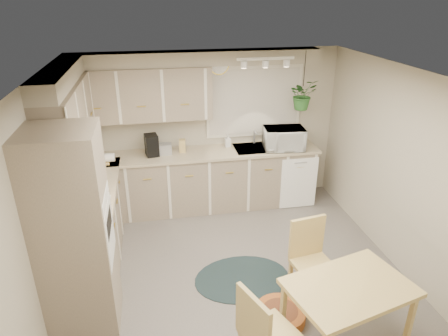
{
  "coord_description": "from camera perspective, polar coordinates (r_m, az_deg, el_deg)",
  "views": [
    {
      "loc": [
        -0.87,
        -3.77,
        3.17
      ],
      "look_at": [
        -0.06,
        0.55,
        1.21
      ],
      "focal_mm": 32.0,
      "sensor_mm": 36.0,
      "label": 1
    }
  ],
  "objects": [
    {
      "name": "floor",
      "position": [
        5.0,
        1.92,
        -15.32
      ],
      "size": [
        4.2,
        4.2,
        0.0
      ],
      "primitive_type": "plane",
      "color": "slate",
      "rests_on": "ground"
    },
    {
      "name": "counter_back",
      "position": [
        6.03,
        -3.48,
        2.09
      ],
      "size": [
        3.64,
        0.64,
        0.04
      ],
      "primitive_type": "cube",
      "color": "#BDB08A",
      "rests_on": "base_cab_back"
    },
    {
      "name": "cooktop",
      "position": [
        4.7,
        -19.27,
        -5.66
      ],
      "size": [
        0.52,
        0.58,
        0.02
      ],
      "primitive_type": "cube",
      "color": "white",
      "rests_on": "counter_left"
    },
    {
      "name": "chair_left",
      "position": [
        3.73,
        6.78,
        -22.26
      ],
      "size": [
        0.59,
        0.59,
        0.97
      ],
      "primitive_type": "cube",
      "rotation": [
        0.0,
        0.0,
        -1.18
      ],
      "color": "#D5B86A",
      "rests_on": "floor"
    },
    {
      "name": "ceiling",
      "position": [
        3.94,
        2.41,
        12.77
      ],
      "size": [
        4.2,
        4.2,
        0.0
      ],
      "primitive_type": "plane",
      "color": "silver",
      "rests_on": "wall_back"
    },
    {
      "name": "wall_clock",
      "position": [
        6.01,
        -0.72,
        14.55
      ],
      "size": [
        0.3,
        0.03,
        0.3
      ],
      "primitive_type": "cylinder",
      "rotation": [
        1.57,
        0.0,
        0.0
      ],
      "color": "#E1C44F",
      "rests_on": "wall_back"
    },
    {
      "name": "base_cab_back",
      "position": [
        6.23,
        -3.38,
        -1.89
      ],
      "size": [
        3.6,
        0.6,
        0.9
      ],
      "primitive_type": "cube",
      "color": "gray",
      "rests_on": "floor"
    },
    {
      "name": "oven_stack",
      "position": [
        4.08,
        -20.57,
        -8.99
      ],
      "size": [
        0.65,
        0.65,
        2.1
      ],
      "primitive_type": "cube",
      "color": "gray",
      "rests_on": "floor"
    },
    {
      "name": "wall_back",
      "position": [
        6.25,
        -2.08,
        5.65
      ],
      "size": [
        4.0,
        0.04,
        2.4
      ],
      "primitive_type": "cube",
      "color": "#AEA590",
      "rests_on": "floor"
    },
    {
      "name": "microwave",
      "position": [
        6.15,
        8.54,
        4.52
      ],
      "size": [
        0.63,
        0.39,
        0.41
      ],
      "primitive_type": "imported",
      "rotation": [
        0.0,
        0.0,
        -0.09
      ],
      "color": "white",
      "rests_on": "counter_back"
    },
    {
      "name": "upper_cab_left",
      "position": [
        5.04,
        -21.28,
        6.94
      ],
      "size": [
        0.35,
        2.0,
        0.75
      ],
      "primitive_type": "cube",
      "color": "gray",
      "rests_on": "wall_left"
    },
    {
      "name": "soffit_left",
      "position": [
        4.94,
        -22.4,
        12.16
      ],
      "size": [
        0.3,
        2.0,
        0.2
      ],
      "primitive_type": "cube",
      "color": "#AEA590",
      "rests_on": "wall_left"
    },
    {
      "name": "knife_block",
      "position": [
        6.02,
        -5.96,
        3.18
      ],
      "size": [
        0.1,
        0.1,
        0.2
      ],
      "primitive_type": "cube",
      "rotation": [
        0.0,
        0.0,
        -0.14
      ],
      "color": "#D5B86A",
      "rests_on": "counter_back"
    },
    {
      "name": "toaster",
      "position": [
        5.99,
        -8.74,
        2.7
      ],
      "size": [
        0.26,
        0.15,
        0.16
      ],
      "primitive_type": "cube",
      "rotation": [
        0.0,
        0.0,
        -0.01
      ],
      "color": "#A6A9AE",
      "rests_on": "counter_back"
    },
    {
      "name": "wall_right",
      "position": [
        5.13,
        24.5,
        -0.83
      ],
      "size": [
        0.04,
        4.2,
        2.4
      ],
      "primitive_type": "cube",
      "color": "#AEA590",
      "rests_on": "floor"
    },
    {
      "name": "coffee_maker",
      "position": [
        5.94,
        -10.3,
        3.23
      ],
      "size": [
        0.21,
        0.24,
        0.32
      ],
      "primitive_type": "cube",
      "rotation": [
        0.0,
        0.0,
        0.16
      ],
      "color": "black",
      "rests_on": "counter_back"
    },
    {
      "name": "track_light_bar",
      "position": [
        5.61,
        5.98,
        15.3
      ],
      "size": [
        0.8,
        0.04,
        0.04
      ],
      "primitive_type": "cube",
      "color": "white",
      "rests_on": "ceiling"
    },
    {
      "name": "soap_bottle",
      "position": [
        6.22,
        0.54,
        3.48
      ],
      "size": [
        0.09,
        0.2,
        0.09
      ],
      "primitive_type": "imported",
      "rotation": [
        0.0,
        0.0,
        0.03
      ],
      "color": "white",
      "rests_on": "counter_back"
    },
    {
      "name": "dining_table",
      "position": [
        4.2,
        16.96,
        -19.45
      ],
      "size": [
        1.26,
        0.99,
        0.7
      ],
      "primitive_type": "cube",
      "rotation": [
        0.0,
        0.0,
        0.25
      ],
      "color": "#D5B86A",
      "rests_on": "floor"
    },
    {
      "name": "chair_back",
      "position": [
        4.53,
        12.82,
        -13.27
      ],
      "size": [
        0.5,
        0.5,
        0.94
      ],
      "primitive_type": "cube",
      "rotation": [
        0.0,
        0.0,
        3.3
      ],
      "color": "#D5B86A",
      "rests_on": "floor"
    },
    {
      "name": "soffit_back",
      "position": [
        5.82,
        -4.04,
        15.39
      ],
      "size": [
        3.6,
        0.3,
        0.2
      ],
      "primitive_type": "cube",
      "color": "#AEA590",
      "rests_on": "wall_back"
    },
    {
      "name": "dishwasher_front",
      "position": [
        6.31,
        10.63,
        -2.17
      ],
      "size": [
        0.58,
        0.02,
        0.83
      ],
      "primitive_type": "cube",
      "color": "white",
      "rests_on": "base_cab_back"
    },
    {
      "name": "window_blinds",
      "position": [
        6.25,
        4.35,
        9.41
      ],
      "size": [
        1.4,
        0.02,
        1.0
      ],
      "primitive_type": "cube",
      "color": "silver",
      "rests_on": "wall_back"
    },
    {
      "name": "hanging_plant",
      "position": [
        6.07,
        11.13,
        9.81
      ],
      "size": [
        0.49,
        0.52,
        0.35
      ],
      "primitive_type": "imported",
      "rotation": [
        0.0,
        0.0,
        0.22
      ],
      "color": "#295D25",
      "rests_on": "ceiling"
    },
    {
      "name": "base_cab_left",
      "position": [
        5.44,
        -18.03,
        -7.26
      ],
      "size": [
        0.6,
        1.85,
        0.9
      ],
      "primitive_type": "cube",
      "color": "gray",
      "rests_on": "floor"
    },
    {
      "name": "braided_rug",
      "position": [
        4.98,
        2.61,
        -15.47
      ],
      "size": [
        1.18,
        0.9,
        0.01
      ],
      "primitive_type": "ellipsoid",
      "rotation": [
        0.0,
        0.0,
        0.04
      ],
      "color": "black",
      "rests_on": "floor"
    },
    {
      "name": "window_frame",
      "position": [
        6.25,
        4.33,
        9.43
      ],
      "size": [
        1.5,
        0.02,
        1.1
      ],
      "primitive_type": "cube",
      "color": "silver",
      "rests_on": "wall_back"
    },
    {
      "name": "sink",
      "position": [
        6.21,
        4.78,
        2.52
      ],
      "size": [
        0.7,
        0.48,
        0.1
      ],
      "primitive_type": "cube",
      "color": "#A6A9AE",
      "rests_on": "counter_back"
    },
    {
      "name": "wall_oven_face",
      "position": [
        4.03,
        -16.05,
        -8.76
      ],
      "size": [
        0.02,
        0.56,
        0.58
      ],
      "primitive_type": "cube",
      "color": "white",
      "rests_on": "oven_stack"
    },
    {
      "name": "pet_bed",
      "position": [
        4.49,
        8.01,
        -20.04
      ],
      "size": [
        0.6,
        0.6,
        0.12
      ],
      "primitive_type": "cylinder",
      "rotation": [
        0.0,
        0.0,
        -0.15
      ],
      "color": "#AA4D22",
      "rests_on": "floor"
    },
    {
      "name": "upper_cab_back",
      "position": [
        5.85,
        -11.8,
        10.25
      ],
      "size": [
        2.0,
        0.35,
        0.75
      ],
      "primitive_type": "cube",
      "color": "gray",
      "rests_on": "wall_back"
    },
    {
      "name": "wall_left",
      "position": [
        4.4,
        -24.32,
        -4.89
      ],
      "size": [
        0.04,
        4.2,
        2.4
      ],
      "primitive_type": "cube",
      "color": "#AEA590",
      "rests_on": "floor"
    },
    {
      "name": "range_hood",
      "position": [
        4.51,
        -20.29,
        -0.63
      ],
      "size": [
        0.4,
        0.6,
        0.14
      ],
      "primitive_type": "cube",
      "color": "white",
      "rests_on": "upper_cab_left"
    },
    {
      "name": "counter_left",
      "position": [
        5.22,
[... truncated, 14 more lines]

